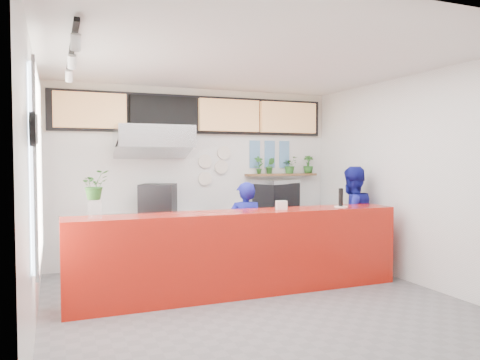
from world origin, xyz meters
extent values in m
plane|color=slate|center=(0.00, 0.00, 0.00)|extent=(5.00, 5.00, 0.00)
plane|color=silver|center=(0.00, 0.00, 3.00)|extent=(5.00, 5.00, 0.00)
plane|color=white|center=(0.00, 2.50, 1.50)|extent=(5.00, 0.00, 5.00)
plane|color=white|center=(-2.50, 0.00, 1.50)|extent=(0.00, 5.00, 5.00)
plane|color=white|center=(2.50, 0.00, 1.50)|extent=(0.00, 5.00, 5.00)
cube|color=#B1180C|center=(0.00, 0.40, 0.55)|extent=(4.50, 0.60, 1.10)
cube|color=beige|center=(0.00, 2.49, 2.60)|extent=(5.00, 0.02, 0.80)
cube|color=#B2B5BA|center=(-0.80, 2.20, 0.45)|extent=(1.80, 0.60, 0.90)
cube|color=black|center=(-0.73, 2.20, 1.14)|extent=(0.71, 0.71, 0.48)
cube|color=#B2B5BA|center=(-0.80, 2.15, 2.15)|extent=(1.20, 0.70, 0.35)
cube|color=#B2B5BA|center=(-0.80, 2.15, 1.95)|extent=(1.20, 0.69, 0.31)
cube|color=#B2B5BA|center=(1.50, 2.20, 0.45)|extent=(1.80, 0.60, 0.90)
cube|color=black|center=(1.40, 2.20, 1.13)|extent=(0.86, 0.75, 0.46)
cube|color=#AEB0B5|center=(1.40, 2.20, 1.38)|extent=(0.89, 0.77, 0.07)
cube|color=brown|center=(1.60, 2.40, 1.50)|extent=(1.40, 0.18, 0.04)
cube|color=tan|center=(-1.75, 2.38, 2.55)|extent=(1.10, 0.10, 0.55)
cube|color=black|center=(-0.59, 2.38, 2.55)|extent=(1.10, 0.10, 0.55)
cube|color=tan|center=(0.57, 2.38, 2.55)|extent=(1.10, 0.10, 0.55)
cube|color=tan|center=(1.73, 2.38, 2.55)|extent=(1.10, 0.10, 0.55)
cube|color=black|center=(0.00, 2.46, 2.55)|extent=(4.80, 0.04, 0.65)
cube|color=silver|center=(-2.47, 0.30, 1.70)|extent=(0.04, 2.20, 1.90)
cube|color=#B2B5BA|center=(-2.45, 0.30, 1.70)|extent=(0.03, 2.30, 2.00)
cylinder|color=black|center=(-2.46, -0.90, 2.05)|extent=(0.05, 0.30, 0.30)
cylinder|color=white|center=(-2.43, -0.90, 2.05)|extent=(0.02, 0.26, 0.26)
cube|color=black|center=(-2.10, 0.00, 2.94)|extent=(0.05, 2.40, 0.04)
cylinder|color=silver|center=(0.15, 2.47, 1.75)|extent=(0.24, 0.03, 0.24)
cylinder|color=silver|center=(0.45, 2.47, 1.65)|extent=(0.24, 0.03, 0.24)
cylinder|color=silver|center=(0.15, 2.47, 1.45)|extent=(0.24, 0.03, 0.24)
cylinder|color=silver|center=(0.50, 2.47, 1.90)|extent=(0.24, 0.03, 0.24)
cube|color=#598CBF|center=(1.10, 2.48, 2.00)|extent=(0.20, 0.02, 0.25)
cube|color=#598CBF|center=(1.40, 2.48, 2.00)|extent=(0.20, 0.02, 0.25)
cube|color=#598CBF|center=(1.70, 2.48, 2.00)|extent=(0.20, 0.02, 0.25)
cube|color=#598CBF|center=(1.10, 2.48, 1.75)|extent=(0.20, 0.02, 0.25)
cube|color=#598CBF|center=(1.40, 2.48, 1.75)|extent=(0.20, 0.02, 0.25)
cube|color=#598CBF|center=(1.70, 2.48, 1.75)|extent=(0.20, 0.02, 0.25)
imported|color=navy|center=(0.30, 0.99, 0.73)|extent=(0.60, 0.46, 1.46)
imported|color=navy|center=(2.12, 0.94, 0.84)|extent=(0.86, 0.70, 1.67)
imported|color=#296322|center=(1.14, 2.40, 1.68)|extent=(0.17, 0.12, 0.33)
imported|color=#296322|center=(1.37, 2.40, 1.67)|extent=(0.20, 0.19, 0.29)
imported|color=#296322|center=(1.77, 2.40, 1.68)|extent=(0.36, 0.34, 0.32)
imported|color=#296322|center=(2.17, 2.40, 1.69)|extent=(0.23, 0.22, 0.34)
cylinder|color=silver|center=(-1.86, 0.34, 1.20)|extent=(0.19, 0.19, 0.20)
imported|color=#296322|center=(-1.86, 0.34, 1.49)|extent=(0.39, 0.37, 0.34)
cube|color=white|center=(0.58, 0.38, 1.16)|extent=(0.15, 0.10, 0.12)
cylinder|color=white|center=(1.52, 0.35, 1.11)|extent=(0.21, 0.21, 0.01)
cylinder|color=black|center=(1.52, 0.35, 1.24)|extent=(0.08, 0.08, 0.26)
camera|label=1|loc=(-2.30, -5.31, 1.80)|focal=35.00mm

